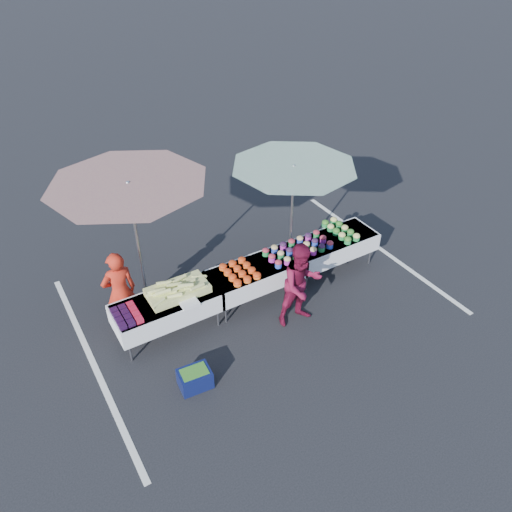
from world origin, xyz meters
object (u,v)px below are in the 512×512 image
vendor (120,292)px  customer (301,284)px  table_left (167,307)px  storage_bin (195,378)px  table_center (256,274)px  table_right (332,245)px  umbrella_right (294,176)px  umbrella_left (130,195)px

vendor → customer: 3.14m
table_left → customer: 2.37m
storage_bin → table_center: bearing=39.5°
table_center → storage_bin: table_center is taller
vendor → table_left: bearing=137.7°
table_right → customer: 1.72m
table_center → umbrella_right: bearing=20.9°
table_left → table_right: bearing=0.0°
table_right → vendor: bearing=172.6°
umbrella_left → storage_bin: size_ratio=5.38×
customer → umbrella_left: size_ratio=0.57×
table_right → umbrella_right: bearing=152.0°
table_right → umbrella_left: 4.21m
customer → storage_bin: bearing=-166.7°
customer → storage_bin: size_ratio=3.06×
umbrella_left → storage_bin: 3.11m
vendor → customer: customer is taller
table_left → umbrella_left: umbrella_left is taller
table_left → storage_bin: size_ratio=3.46×
umbrella_left → storage_bin: (-0.04, -2.13, -2.26)m
umbrella_left → umbrella_right: 2.98m
table_center → table_right: bearing=0.0°
table_center → customer: size_ratio=1.13×
table_left → vendor: (-0.61, 0.55, 0.22)m
table_right → umbrella_right: (-0.75, 0.40, 1.59)m
vendor → umbrella_left: (0.51, 0.25, 1.63)m
umbrella_left → table_center: bearing=-22.9°
table_center → customer: bearing=-68.3°
vendor → umbrella_right: 3.72m
table_center → customer: customer is taller
vendor → umbrella_left: umbrella_left is taller
storage_bin → umbrella_left: bearing=94.0°
table_left → table_center: size_ratio=1.00×
table_left → table_right: size_ratio=1.00×
table_center → umbrella_left: umbrella_left is taller
vendor → storage_bin: 2.04m
table_right → umbrella_right: umbrella_right is taller
table_right → vendor: size_ratio=1.15×
customer → umbrella_right: (0.68, 1.33, 1.35)m
table_center → umbrella_left: bearing=157.1°
table_left → table_center: same height
umbrella_right → customer: bearing=-117.1°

